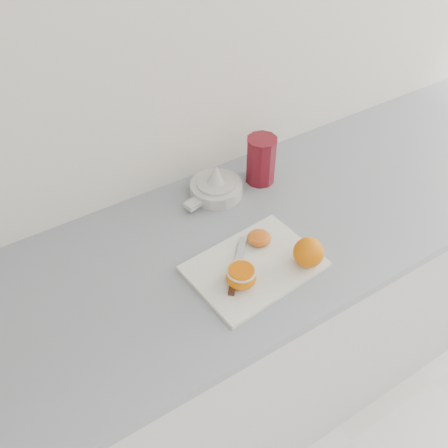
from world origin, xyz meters
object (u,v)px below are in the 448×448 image
half_orange (241,276)px  red_tumbler (261,162)px  cutting_board (254,266)px  citrus_juicer (216,187)px  counter (270,314)px

half_orange → red_tumbler: bearing=48.3°
cutting_board → citrus_juicer: (0.07, 0.30, 0.02)m
cutting_board → half_orange: (-0.06, -0.03, 0.03)m
cutting_board → citrus_juicer: citrus_juicer is taller
half_orange → red_tumbler: size_ratio=0.50×
cutting_board → half_orange: half_orange is taller
counter → half_orange: half_orange is taller
cutting_board → counter: bearing=34.0°
cutting_board → red_tumbler: (0.22, 0.28, 0.06)m
citrus_juicer → red_tumbler: 0.15m
cutting_board → red_tumbler: red_tumbler is taller
half_orange → citrus_juicer: 0.35m
citrus_juicer → half_orange: bearing=-111.8°
half_orange → citrus_juicer: size_ratio=0.38×
half_orange → red_tumbler: 0.42m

